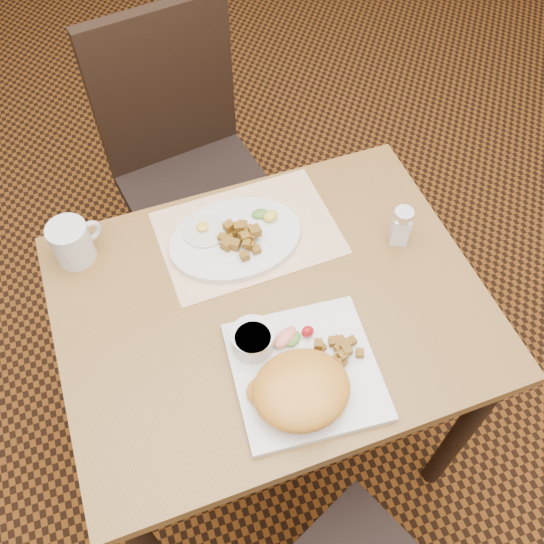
{
  "coord_description": "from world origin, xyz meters",
  "views": [
    {
      "loc": [
        -0.23,
        -0.64,
        1.85
      ],
      "look_at": [
        0.01,
        0.03,
        0.82
      ],
      "focal_mm": 40.0,
      "sensor_mm": 36.0,
      "label": 1
    }
  ],
  "objects": [
    {
      "name": "salt_shaker",
      "position": [
        0.33,
        0.06,
        0.8
      ],
      "size": [
        0.06,
        0.06,
        0.1
      ],
      "color": "white",
      "rests_on": "table"
    },
    {
      "name": "plate_square",
      "position": [
        0.01,
        -0.18,
        0.76
      ],
      "size": [
        0.31,
        0.31,
        0.02
      ],
      "primitive_type": "cube",
      "rotation": [
        0.0,
        0.0,
        -0.1
      ],
      "color": "silver",
      "rests_on": "table"
    },
    {
      "name": "coffee_mug",
      "position": [
        -0.36,
        0.27,
        0.8
      ],
      "size": [
        0.12,
        0.09,
        0.1
      ],
      "color": "silver",
      "rests_on": "table"
    },
    {
      "name": "garnish_sq",
      "position": [
        0.01,
        -0.1,
        0.78
      ],
      "size": [
        0.09,
        0.06,
        0.03
      ],
      "color": "#387223",
      "rests_on": "plate_square"
    },
    {
      "name": "home_fries_sq",
      "position": [
        0.08,
        -0.17,
        0.78
      ],
      "size": [
        0.1,
        0.07,
        0.03
      ],
      "color": "#8B5E16",
      "rests_on": "plate_square"
    },
    {
      "name": "garnish_ov",
      "position": [
        0.07,
        0.21,
        0.78
      ],
      "size": [
        0.06,
        0.06,
        0.02
      ],
      "color": "#387223",
      "rests_on": "plate_oval"
    },
    {
      "name": "placemat",
      "position": [
        0.01,
        0.19,
        0.75
      ],
      "size": [
        0.41,
        0.29,
        0.0
      ],
      "primitive_type": "cube",
      "rotation": [
        0.0,
        0.0,
        0.02
      ],
      "color": "white",
      "rests_on": "table"
    },
    {
      "name": "home_fries_ov",
      "position": [
        -0.01,
        0.17,
        0.78
      ],
      "size": [
        0.1,
        0.11,
        0.04
      ],
      "color": "#8B5E16",
      "rests_on": "plate_oval"
    },
    {
      "name": "ramekin",
      "position": [
        -0.07,
        -0.09,
        0.79
      ],
      "size": [
        0.09,
        0.09,
        0.05
      ],
      "color": "silver",
      "rests_on": "plate_square"
    },
    {
      "name": "plate_oval",
      "position": [
        -0.02,
        0.18,
        0.76
      ],
      "size": [
        0.31,
        0.23,
        0.02
      ],
      "primitive_type": null,
      "rotation": [
        0.0,
        0.0,
        0.02
      ],
      "color": "silver",
      "rests_on": "placemat"
    },
    {
      "name": "table",
      "position": [
        0.0,
        0.0,
        0.64
      ],
      "size": [
        0.9,
        0.7,
        0.75
      ],
      "color": "olive",
      "rests_on": "ground"
    },
    {
      "name": "hollandaise_mound",
      "position": [
        -0.03,
        -0.23,
        0.8
      ],
      "size": [
        0.19,
        0.17,
        0.07
      ],
      "color": "orange",
      "rests_on": "plate_square"
    },
    {
      "name": "chair_far",
      "position": [
        -0.02,
        0.69,
        0.54
      ],
      "size": [
        0.48,
        0.48,
        0.97
      ],
      "rotation": [
        0.0,
        0.0,
        3.28
      ],
      "color": "black",
      "rests_on": "ground"
    },
    {
      "name": "ground",
      "position": [
        0.0,
        0.0,
        0.0
      ],
      "size": [
        8.0,
        8.0,
        0.0
      ],
      "primitive_type": "plane",
      "color": "black",
      "rests_on": "ground"
    },
    {
      "name": "fried_egg",
      "position": [
        -0.08,
        0.22,
        0.77
      ],
      "size": [
        0.1,
        0.1,
        0.02
      ],
      "color": "white",
      "rests_on": "plate_oval"
    }
  ]
}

